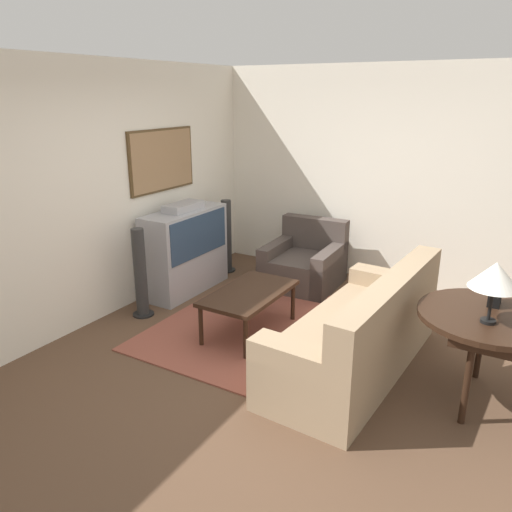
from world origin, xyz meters
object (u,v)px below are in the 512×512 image
(coffee_table, at_px, (249,295))
(speaker_tower_left, at_px, (140,275))
(couch, at_px, (360,336))
(tv, at_px, (186,250))
(mantel_clock, at_px, (496,292))
(speaker_tower_right, at_px, (227,238))
(console_table, at_px, (489,322))
(table_lamp, at_px, (495,276))
(armchair, at_px, (304,264))

(coffee_table, distance_m, speaker_tower_left, 1.26)
(couch, height_order, coffee_table, couch)
(couch, relative_size, coffee_table, 2.03)
(tv, distance_m, couch, 2.59)
(mantel_clock, height_order, speaker_tower_right, speaker_tower_right)
(console_table, distance_m, table_lamp, 0.46)
(couch, distance_m, coffee_table, 1.21)
(console_table, height_order, table_lamp, table_lamp)
(speaker_tower_right, bearing_deg, console_table, -113.97)
(tv, relative_size, speaker_tower_left, 1.18)
(coffee_table, bearing_deg, armchair, 3.76)
(armchair, xyz_separation_m, speaker_tower_left, (-1.76, 1.14, 0.20))
(speaker_tower_right, bearing_deg, couch, -122.49)
(speaker_tower_left, bearing_deg, couch, -87.08)
(armchair, bearing_deg, console_table, -37.48)
(armchair, distance_m, console_table, 2.83)
(table_lamp, relative_size, speaker_tower_left, 0.47)
(armchair, relative_size, speaker_tower_right, 0.97)
(tv, bearing_deg, couch, -106.07)
(mantel_clock, xyz_separation_m, speaker_tower_left, (-0.36, 3.44, -0.40))
(couch, xyz_separation_m, speaker_tower_right, (1.55, 2.44, 0.14))
(console_table, xyz_separation_m, speaker_tower_right, (1.53, 3.43, -0.22))
(armchair, relative_size, mantel_clock, 4.51)
(speaker_tower_left, xyz_separation_m, speaker_tower_right, (1.68, 0.00, 0.00))
(coffee_table, height_order, mantel_clock, mantel_clock)
(couch, height_order, speaker_tower_left, speaker_tower_left)
(console_table, height_order, mantel_clock, mantel_clock)
(couch, bearing_deg, console_table, 94.78)
(mantel_clock, bearing_deg, armchair, 58.81)
(mantel_clock, height_order, speaker_tower_left, speaker_tower_left)
(console_table, bearing_deg, speaker_tower_left, 92.54)
(couch, xyz_separation_m, console_table, (0.03, -0.99, 0.36))
(tv, distance_m, mantel_clock, 3.53)
(mantel_clock, bearing_deg, console_table, 178.96)
(coffee_table, height_order, speaker_tower_right, speaker_tower_right)
(table_lamp, height_order, speaker_tower_right, table_lamp)
(armchair, height_order, mantel_clock, mantel_clock)
(table_lamp, height_order, speaker_tower_left, table_lamp)
(table_lamp, bearing_deg, couch, 82.09)
(couch, xyz_separation_m, table_lamp, (-0.14, -0.99, 0.80))
(armchair, bearing_deg, coffee_table, -88.76)
(console_table, relative_size, speaker_tower_right, 1.06)
(speaker_tower_left, distance_m, speaker_tower_right, 1.68)
(couch, bearing_deg, coffee_table, -92.25)
(tv, xyz_separation_m, speaker_tower_left, (-0.84, -0.04, -0.05))
(tv, height_order, couch, tv)
(table_lamp, bearing_deg, armchair, 52.39)
(speaker_tower_right, bearing_deg, table_lamp, -116.22)
(table_lamp, distance_m, speaker_tower_left, 3.50)
(couch, bearing_deg, speaker_tower_right, -119.30)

